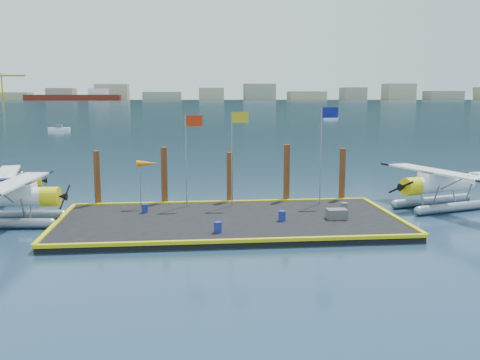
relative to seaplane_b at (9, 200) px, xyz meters
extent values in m
plane|color=navy|center=(13.07, -1.55, -1.51)|extent=(4000.00, 4000.00, 0.00)
cube|color=black|center=(13.07, -1.55, -1.31)|extent=(20.00, 10.00, 0.40)
cube|color=black|center=(13.07, 1098.45, -1.56)|extent=(3000.00, 500.00, 0.30)
cube|color=#5E1E0D|center=(-166.93, 858.45, 2.49)|extent=(150.00, 22.00, 10.00)
cube|color=white|center=(-126.93, 858.45, 11.49)|extent=(30.00, 16.00, 12.00)
cylinder|color=#C9BC0B|center=(-286.93, 893.45, 20.49)|extent=(2.40, 2.40, 44.00)
cube|color=black|center=(13.07, 1398.45, 118.49)|extent=(2200.00, 500.00, 240.00)
cone|color=black|center=(-336.93, 1498.45, -1.51)|extent=(1400.00, 1400.00, 520.00)
cone|color=black|center=(-36.93, 1548.45, -1.51)|extent=(1300.00, 1300.00, 430.00)
cone|color=black|center=(363.07, 1448.45, -1.51)|extent=(1100.00, 1100.00, 360.00)
cone|color=#47575F|center=(763.07, 2198.45, -1.51)|extent=(1300.00, 1300.00, 560.00)
cone|color=#47575F|center=(1063.07, 2098.45, -1.51)|extent=(1000.00, 1000.00, 420.00)
cylinder|color=gray|center=(-0.34, 1.14, -1.20)|extent=(6.33, 1.02, 0.61)
cylinder|color=white|center=(-0.21, 0.01, 0.17)|extent=(4.79, 1.43, 1.12)
cube|color=white|center=(0.40, -0.03, 0.53)|extent=(2.31, 1.26, 0.92)
cube|color=black|center=(0.71, -0.05, 0.73)|extent=(1.49, 1.16, 0.56)
cylinder|color=yellow|center=(2.43, -0.16, 0.17)|extent=(1.09, 1.24, 1.18)
cube|color=black|center=(3.29, -0.22, 0.17)|extent=(0.21, 2.26, 1.14)
cube|color=white|center=(0.40, -0.03, 1.04)|extent=(2.12, 9.23, 0.12)
cube|color=#0B0F37|center=(0.69, 4.34, 1.04)|extent=(1.58, 1.01, 0.13)
cylinder|color=gray|center=(-3.13, 7.71, -1.24)|extent=(5.51, 1.76, 0.53)
cylinder|color=white|center=(-2.74, 6.80, -0.04)|extent=(4.26, 1.88, 0.98)
cube|color=white|center=(-2.22, 6.91, 0.28)|extent=(2.13, 1.39, 0.80)
cube|color=black|center=(-1.96, 6.97, 0.46)|extent=(1.43, 1.19, 0.49)
cylinder|color=yellow|center=(-0.48, 7.31, -0.04)|extent=(1.10, 1.21, 1.03)
cube|color=black|center=(0.26, 7.48, -0.04)|extent=(0.50, 1.95, 1.00)
cube|color=white|center=(-2.22, 6.91, 0.72)|extent=(3.10, 8.12, 0.11)
cube|color=#0B0F37|center=(-3.07, 10.65, 0.72)|extent=(1.48, 1.08, 0.12)
cube|color=#0B0F37|center=(-1.36, 3.18, 0.72)|extent=(1.48, 1.08, 0.12)
cylinder|color=gray|center=(28.51, 0.64, -1.19)|extent=(6.34, 2.52, 0.62)
cylinder|color=gray|center=(27.83, 2.82, -1.19)|extent=(6.34, 2.52, 0.62)
cylinder|color=white|center=(27.97, 1.67, 0.21)|extent=(4.96, 2.54, 1.14)
cube|color=white|center=(27.38, 1.48, 0.57)|extent=(2.52, 1.78, 0.94)
cube|color=black|center=(27.08, 1.39, 0.78)|extent=(1.72, 1.48, 0.57)
cylinder|color=yellow|center=(25.39, 0.86, 0.21)|extent=(1.35, 1.46, 1.21)
cube|color=black|center=(24.55, 0.60, 0.21)|extent=(0.75, 2.23, 1.17)
cube|color=white|center=(27.38, 1.48, 1.09)|extent=(4.29, 9.40, 0.12)
cube|color=#0B0F37|center=(26.04, 5.75, 1.09)|extent=(1.77, 1.36, 0.14)
cylinder|color=navy|center=(7.94, 0.61, -0.83)|extent=(0.39, 0.39, 0.55)
cylinder|color=navy|center=(16.10, -2.47, -0.81)|extent=(0.42, 0.42, 0.59)
cylinder|color=navy|center=(12.19, -4.82, -0.81)|extent=(0.42, 0.42, 0.59)
cylinder|color=#515054|center=(20.40, -0.58, -0.80)|extent=(0.44, 0.44, 0.61)
cube|color=#515054|center=(19.44, -2.29, -0.81)|extent=(1.18, 0.79, 0.59)
cylinder|color=gray|center=(10.57, 2.25, 1.89)|extent=(0.08, 0.08, 6.00)
cube|color=#B6260B|center=(11.12, 2.25, 4.54)|extent=(1.10, 0.03, 0.70)
cylinder|color=gray|center=(13.57, 2.25, 1.99)|extent=(0.08, 0.08, 6.20)
cube|color=gold|center=(14.12, 2.25, 4.74)|extent=(1.10, 0.03, 0.70)
cylinder|color=gray|center=(19.57, 2.25, 2.14)|extent=(0.08, 0.08, 6.50)
cube|color=navy|center=(20.12, 2.25, 5.04)|extent=(1.10, 0.03, 0.70)
cylinder|color=gray|center=(7.57, 2.25, 0.39)|extent=(0.07, 0.07, 3.00)
cone|color=orange|center=(8.07, 2.25, 1.79)|extent=(1.40, 0.44, 0.44)
cylinder|color=#4E2716|center=(4.57, 3.85, 0.49)|extent=(0.44, 0.44, 4.00)
cylinder|color=#4E2716|center=(9.07, 3.85, 0.59)|extent=(0.44, 0.44, 4.20)
cylinder|color=#4E2716|center=(13.57, 3.85, 0.39)|extent=(0.44, 0.44, 3.80)
cylinder|color=#4E2716|center=(17.57, 3.85, 0.64)|extent=(0.44, 0.44, 4.30)
cylinder|color=#4E2716|center=(21.57, 3.85, 0.49)|extent=(0.44, 0.44, 4.00)
camera|label=1|loc=(10.50, -32.62, 6.16)|focal=40.00mm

